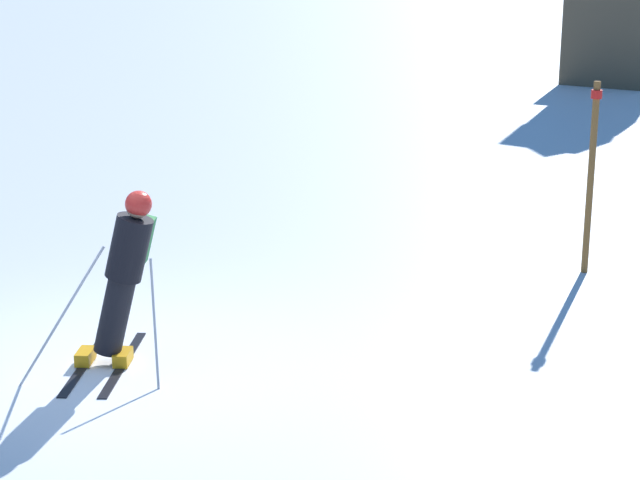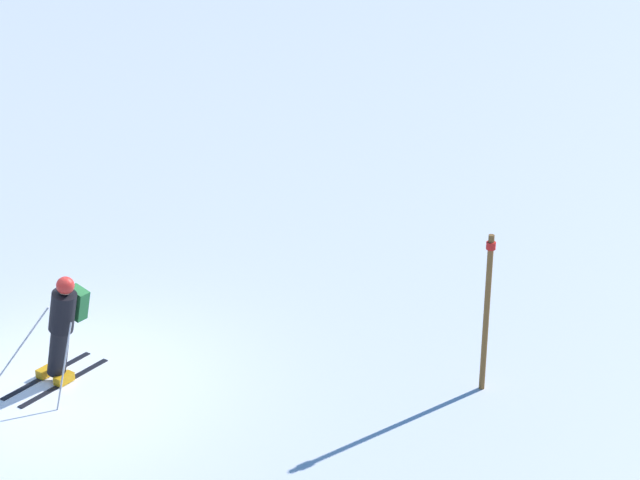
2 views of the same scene
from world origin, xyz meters
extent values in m
plane|color=white|center=(0.00, 0.00, 0.00)|extent=(300.00, 300.00, 0.00)
cube|color=black|center=(-0.39, -0.09, 0.01)|extent=(0.91, 1.43, 0.01)
cube|color=black|center=(-0.08, 0.09, 0.01)|extent=(0.91, 1.43, 0.01)
cube|color=orange|center=(-0.39, -0.09, 0.07)|extent=(0.26, 0.31, 0.12)
cube|color=orange|center=(-0.08, 0.09, 0.07)|extent=(0.26, 0.31, 0.12)
cylinder|color=black|center=(-0.13, 0.07, 0.49)|extent=(0.51, 0.45, 0.80)
cylinder|color=black|center=(0.02, 0.15, 1.15)|extent=(0.58, 0.54, 0.66)
sphere|color=tan|center=(0.10, 0.20, 1.54)|extent=(0.33, 0.32, 0.26)
sphere|color=#AD231E|center=(0.11, 0.21, 1.56)|extent=(0.38, 0.37, 0.30)
cube|color=#236633|center=(-0.11, 0.38, 1.18)|extent=(0.42, 0.35, 0.50)
cylinder|color=#B7B7BC|center=(-0.32, -0.40, 0.59)|extent=(0.37, 0.82, 1.19)
cylinder|color=#B7B7BC|center=(0.40, 0.03, 0.53)|extent=(0.40, 0.39, 1.08)
cylinder|color=brown|center=(2.46, 5.34, 1.15)|extent=(0.08, 0.08, 2.30)
cylinder|color=red|center=(2.46, 5.34, 2.15)|extent=(0.13, 0.13, 0.10)
camera|label=1|loc=(6.76, -6.62, 3.88)|focal=60.00mm
camera|label=2|loc=(13.28, -2.06, 7.57)|focal=60.00mm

